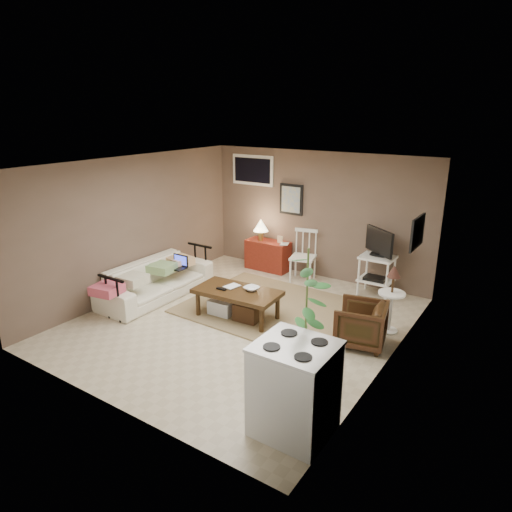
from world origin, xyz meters
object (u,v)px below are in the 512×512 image
Objects in this scene: red_console at (267,252)px; armchair at (361,322)px; coffee_table at (237,302)px; side_table at (392,291)px; potted_plant at (306,308)px; tv_stand at (377,261)px; spindle_chair at (303,257)px; sofa at (156,274)px; stove at (294,389)px.

red_console is 1.54× the size of armchair.
side_table is (2.13, 0.87, 0.36)m from coffee_table.
red_console is at bearing 129.00° from potted_plant.
spindle_chair is at bearing -178.47° from tv_stand.
spindle_chair is at bearing 87.77° from coffee_table.
tv_stand reaches higher than side_table.
sofa is 2.05× the size of red_console.
spindle_chair is 0.59× the size of potted_plant.
armchair is 0.68× the size of stove.
red_console is at bearing -136.99° from armchair.
red_console is 3.34m from armchair.
tv_stand is at bearing -178.60° from armchair.
tv_stand reaches higher than red_console.
coffee_table is at bearing -87.52° from sofa.
spindle_chair reaches higher than sofa.
side_table reaches higher than stove.
potted_plant reaches higher than sofa.
potted_plant is (-0.53, -1.66, 0.24)m from side_table.
red_console reaches higher than side_table.
potted_plant is at bearing -102.49° from sofa.
tv_stand is at bearing 1.53° from spindle_chair.
potted_plant is (-0.31, -1.07, 0.54)m from armchair.
red_console reaches higher than stove.
side_table is 1.54× the size of armchair.
coffee_table is at bearing 138.04° from stove.
spindle_chair is (1.75, 2.11, 0.04)m from sofa.
side_table reaches higher than armchair.
coffee_table is 1.32× the size of side_table.
sofa is at bearing -110.39° from red_console.
armchair is (0.42, -1.80, -0.30)m from tv_stand.
tv_stand is 1.22× the size of stove.
stove is (2.83, -4.01, 0.14)m from red_console.
red_console is 2.33m from tv_stand.
coffee_table is 0.64× the size of sofa.
side_table reaches higher than spindle_chair.
stove is at bearing -9.09° from armchair.
stove reaches higher than spindle_chair.
spindle_chair is at bearing 116.67° from stove.
coffee_table is 2.03× the size of armchair.
side_table is 2.68m from stove.
spindle_chair is 0.98× the size of stove.
stove is at bearing -82.32° from tv_stand.
coffee_table is 1.93m from armchair.
potted_plant is (1.60, -0.80, 0.60)m from coffee_table.
red_console is (0.84, 2.27, -0.06)m from sofa.
red_console is 3.89m from potted_plant.
red_console is at bearing 155.71° from side_table.
tv_stand reaches higher than sofa.
tv_stand reaches higher than coffee_table.
sofa is at bearing 154.73° from stove.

